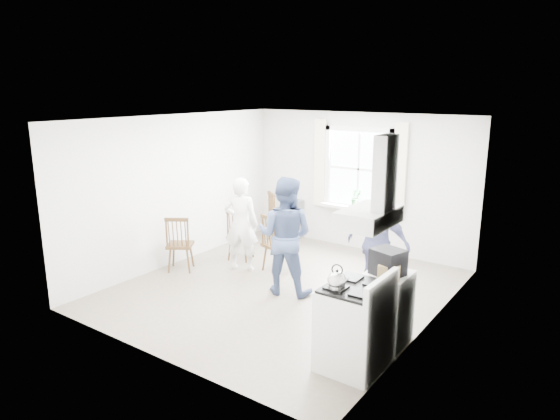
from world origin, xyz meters
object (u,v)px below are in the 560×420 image
Objects in this scene: stereo_stack at (388,262)px; windsor_chair_c at (178,238)px; gas_stove at (355,326)px; person_right at (378,243)px; low_cabinet at (387,308)px; windsor_chair_a at (238,230)px; person_left at (241,224)px; person_mid at (285,236)px; windsor_chair_b at (272,238)px.

stereo_stack is 0.43× the size of windsor_chair_c.
person_right is at bearing 107.72° from gas_stove.
low_cabinet is 3.60m from windsor_chair_a.
gas_stove is 3.87m from windsor_chair_c.
person_left is (0.33, -0.31, 0.22)m from windsor_chair_a.
person_right reaches higher than windsor_chair_c.
windsor_chair_b is at bearing -55.73° from person_mid.
person_right is at bearing 163.12° from person_left.
windsor_chair_b is 0.58m from person_left.
windsor_chair_c is at bearing 176.41° from low_cabinet.
stereo_stack is at bearing 118.72° from person_right.
person_mid reaches higher than windsor_chair_a.
low_cabinet is 3.83m from windsor_chair_c.
person_mid is (-1.89, 0.57, 0.44)m from low_cabinet.
stereo_stack reaches higher than low_cabinet.
person_left is 0.90× the size of person_mid.
stereo_stack is (0.08, 0.65, 0.57)m from gas_stove.
windsor_chair_b is 0.63× the size of person_left.
person_left is at bearing 42.12° from windsor_chair_c.
low_cabinet is at bearing -3.59° from windsor_chair_c.
windsor_chair_a is (-3.38, 1.31, -0.48)m from stereo_stack.
low_cabinet is 0.93× the size of windsor_chair_c.
person_right is (-0.69, 1.26, -0.23)m from stereo_stack.
windsor_chair_c is 1.07m from person_left.
windsor_chair_a is at bearing -0.76° from person_right.
low_cabinet is 0.61m from stereo_stack.
windsor_chair_c is (-3.82, 0.24, 0.14)m from low_cabinet.
gas_stove is 3.06m from windsor_chair_b.
low_cabinet is at bearing 139.47° from person_left.
windsor_chair_c reaches higher than windsor_chair_a.
windsor_chair_a is 0.97× the size of windsor_chair_c.
person_right reaches higher than windsor_chair_b.
low_cabinet is at bearing 119.52° from person_right.
person_right is (1.21, 0.64, -0.07)m from person_mid.
person_left is at bearing -160.48° from windsor_chair_b.
windsor_chair_c is (-3.75, 0.94, 0.11)m from gas_stove.
windsor_chair_a is (-3.31, 1.95, 0.09)m from gas_stove.
stereo_stack reaches higher than windsor_chair_a.
gas_stove is at bearing 107.91° from person_right.
windsor_chair_c is (-3.83, 0.29, -0.46)m from stereo_stack.
stereo_stack is at bearing -4.39° from windsor_chair_c.
gas_stove is 1.12× the size of windsor_chair_b.
gas_stove is at bearing 127.76° from person_left.
person_right is (1.85, 0.08, 0.22)m from windsor_chair_b.
person_left is at bearing -43.04° from windsor_chair_a.
gas_stove is at bearing -96.78° from stereo_stack.
windsor_chair_c is 1.99m from person_mid.
person_right is (-0.61, 1.91, 0.34)m from gas_stove.
gas_stove is 0.70m from low_cabinet.
person_right is (-0.68, 1.21, 0.38)m from low_cabinet.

